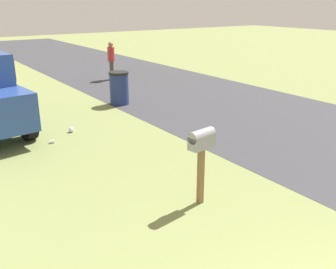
# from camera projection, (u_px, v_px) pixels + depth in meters

# --- Properties ---
(road_asphalt) EXTENTS (60.00, 6.27, 0.01)m
(road_asphalt) POSITION_uv_depth(u_px,v_px,m) (283.00, 123.00, 10.90)
(road_asphalt) COLOR #38383D
(road_asphalt) RESTS_ON ground
(mailbox) EXTENTS (0.27, 0.50, 1.32)m
(mailbox) POSITION_uv_depth(u_px,v_px,m) (202.00, 145.00, 6.28)
(mailbox) COLOR brown
(mailbox) RESTS_ON ground
(trash_bin) EXTENTS (0.66, 0.66, 1.09)m
(trash_bin) POSITION_uv_depth(u_px,v_px,m) (119.00, 88.00, 12.79)
(trash_bin) COLOR navy
(trash_bin) RESTS_ON ground
(pedestrian) EXTENTS (0.48, 0.30, 1.63)m
(pedestrian) POSITION_uv_depth(u_px,v_px,m) (111.00, 58.00, 16.72)
(pedestrian) COLOR #4C4238
(pedestrian) RESTS_ON ground
(litter_bag_by_mailbox) EXTENTS (0.14, 0.14, 0.14)m
(litter_bag_by_mailbox) POSITION_uv_depth(u_px,v_px,m) (71.00, 130.00, 10.14)
(litter_bag_by_mailbox) COLOR silver
(litter_bag_by_mailbox) RESTS_ON ground
(litter_cup_midfield_b) EXTENTS (0.11, 0.12, 0.08)m
(litter_cup_midfield_b) POSITION_uv_depth(u_px,v_px,m) (52.00, 142.00, 9.37)
(litter_cup_midfield_b) COLOR white
(litter_cup_midfield_b) RESTS_ON ground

